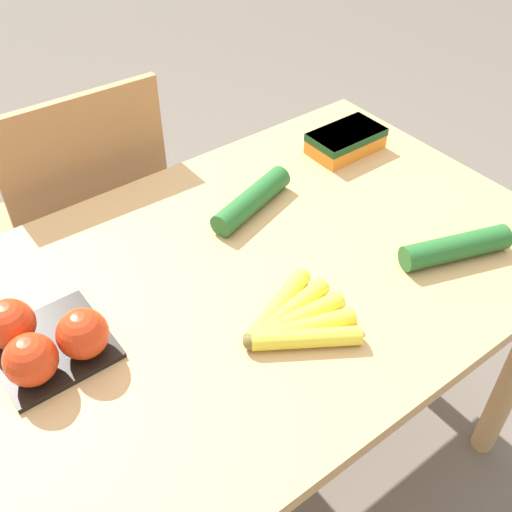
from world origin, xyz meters
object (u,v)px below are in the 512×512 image
object	(u,v)px
cucumber_near	(456,247)
tomato_pack	(42,339)
carrot_bag	(346,139)
banana_bunch	(294,321)
chair	(87,227)
cucumber_far	(252,200)

from	to	relation	value
cucumber_near	tomato_pack	bearing A→B (deg)	161.49
carrot_bag	banana_bunch	bearing A→B (deg)	-142.01
chair	banana_bunch	distance (m)	0.81
chair	cucumber_far	size ratio (longest dim) A/B	4.11
carrot_bag	tomato_pack	bearing A→B (deg)	-168.61
cucumber_far	chair	bearing A→B (deg)	114.83
chair	tomato_pack	world-z (taller)	chair
chair	cucumber_far	xyz separation A→B (m)	(0.21, -0.46, 0.27)
banana_bunch	chair	bearing A→B (deg)	95.32
chair	cucumber_far	bearing A→B (deg)	116.82
tomato_pack	banana_bunch	bearing A→B (deg)	-28.29
banana_bunch	cucumber_far	distance (m)	0.34
chair	tomato_pack	bearing A→B (deg)	65.30
carrot_bag	cucumber_far	size ratio (longest dim) A/B	0.79
banana_bunch	cucumber_near	size ratio (longest dim) A/B	0.89
chair	tomato_pack	xyz separation A→B (m)	(-0.29, -0.57, 0.29)
chair	carrot_bag	world-z (taller)	chair
carrot_bag	cucumber_far	bearing A→B (deg)	-170.84
chair	cucumber_far	distance (m)	0.57
tomato_pack	cucumber_far	size ratio (longest dim) A/B	0.81
chair	carrot_bag	size ratio (longest dim) A/B	5.22
tomato_pack	cucumber_near	bearing A→B (deg)	-18.51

